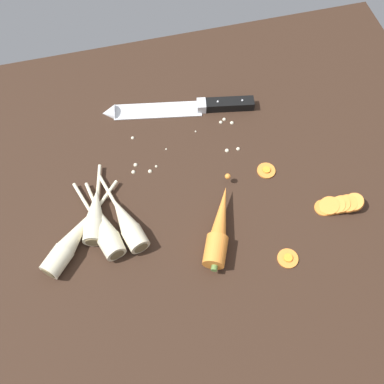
{
  "coord_description": "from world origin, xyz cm",
  "views": [
    {
      "loc": [
        -11.49,
        -48.06,
        84.24
      ],
      "look_at": [
        0.0,
        -2.0,
        1.5
      ],
      "focal_mm": 43.97,
      "sensor_mm": 36.0,
      "label": 1
    }
  ],
  "objects_px": {
    "parsnip_mid_right": "(127,223)",
    "carrot_slice_stray_mid": "(288,258)",
    "parsnip_mid_left": "(106,230)",
    "carrot_slice_stack": "(339,205)",
    "parsnip_front": "(102,230)",
    "carrot_slice_stray_near": "(267,172)",
    "whole_carrot": "(219,228)",
    "parsnip_outer": "(95,215)",
    "parsnip_back": "(72,240)",
    "chefs_knife": "(176,108)"
  },
  "relations": [
    {
      "from": "parsnip_back",
      "to": "carrot_slice_stack",
      "type": "bearing_deg",
      "value": -5.08
    },
    {
      "from": "parsnip_front",
      "to": "parsnip_mid_left",
      "type": "relative_size",
      "value": 1.04
    },
    {
      "from": "parsnip_front",
      "to": "carrot_slice_stack",
      "type": "height_order",
      "value": "parsnip_front"
    },
    {
      "from": "parsnip_back",
      "to": "parsnip_mid_right",
      "type": "bearing_deg",
      "value": 6.4
    },
    {
      "from": "parsnip_outer",
      "to": "carrot_slice_stray_mid",
      "type": "height_order",
      "value": "parsnip_outer"
    },
    {
      "from": "whole_carrot",
      "to": "carrot_slice_stray_mid",
      "type": "relative_size",
      "value": 4.95
    },
    {
      "from": "parsnip_mid_right",
      "to": "carrot_slice_stray_near",
      "type": "height_order",
      "value": "parsnip_mid_right"
    },
    {
      "from": "parsnip_back",
      "to": "carrot_slice_stray_mid",
      "type": "xyz_separation_m",
      "value": [
        0.39,
        -0.13,
        -0.02
      ]
    },
    {
      "from": "parsnip_back",
      "to": "whole_carrot",
      "type": "bearing_deg",
      "value": -8.73
    },
    {
      "from": "whole_carrot",
      "to": "parsnip_front",
      "type": "bearing_deg",
      "value": 166.93
    },
    {
      "from": "whole_carrot",
      "to": "parsnip_outer",
      "type": "height_order",
      "value": "whole_carrot"
    },
    {
      "from": "parsnip_mid_left",
      "to": "carrot_slice_stack",
      "type": "xyz_separation_m",
      "value": [
        0.46,
        -0.05,
        -0.01
      ]
    },
    {
      "from": "parsnip_back",
      "to": "parsnip_outer",
      "type": "distance_m",
      "value": 0.07
    },
    {
      "from": "parsnip_outer",
      "to": "chefs_knife",
      "type": "bearing_deg",
      "value": 47.22
    },
    {
      "from": "parsnip_outer",
      "to": "carrot_slice_stray_near",
      "type": "height_order",
      "value": "parsnip_outer"
    },
    {
      "from": "parsnip_mid_right",
      "to": "carrot_slice_stray_mid",
      "type": "bearing_deg",
      "value": -26.26
    },
    {
      "from": "carrot_slice_stray_near",
      "to": "parsnip_mid_right",
      "type": "bearing_deg",
      "value": -169.92
    },
    {
      "from": "carrot_slice_stray_mid",
      "to": "chefs_knife",
      "type": "bearing_deg",
      "value": 106.97
    },
    {
      "from": "carrot_slice_stray_near",
      "to": "carrot_slice_stray_mid",
      "type": "xyz_separation_m",
      "value": [
        -0.02,
        -0.2,
        -0.0
      ]
    },
    {
      "from": "chefs_knife",
      "to": "parsnip_front",
      "type": "bearing_deg",
      "value": -127.77
    },
    {
      "from": "whole_carrot",
      "to": "parsnip_back",
      "type": "relative_size",
      "value": 1.06
    },
    {
      "from": "carrot_slice_stray_near",
      "to": "parsnip_mid_left",
      "type": "bearing_deg",
      "value": -170.24
    },
    {
      "from": "whole_carrot",
      "to": "parsnip_front",
      "type": "xyz_separation_m",
      "value": [
        -0.22,
        0.05,
        -0.0
      ]
    },
    {
      "from": "parsnip_mid_left",
      "to": "parsnip_back",
      "type": "height_order",
      "value": "same"
    },
    {
      "from": "parsnip_outer",
      "to": "carrot_slice_stray_mid",
      "type": "distance_m",
      "value": 0.38
    },
    {
      "from": "parsnip_mid_left",
      "to": "carrot_slice_stack",
      "type": "distance_m",
      "value": 0.47
    },
    {
      "from": "parsnip_front",
      "to": "carrot_slice_stack",
      "type": "distance_m",
      "value": 0.47
    },
    {
      "from": "whole_carrot",
      "to": "parsnip_outer",
      "type": "distance_m",
      "value": 0.25
    },
    {
      "from": "parsnip_mid_right",
      "to": "carrot_slice_stray_near",
      "type": "xyz_separation_m",
      "value": [
        0.31,
        0.05,
        -0.02
      ]
    },
    {
      "from": "carrot_slice_stack",
      "to": "parsnip_mid_left",
      "type": "bearing_deg",
      "value": 173.36
    },
    {
      "from": "chefs_knife",
      "to": "parsnip_mid_right",
      "type": "height_order",
      "value": "parsnip_mid_right"
    },
    {
      "from": "parsnip_mid_left",
      "to": "carrot_slice_stray_near",
      "type": "relative_size",
      "value": 4.63
    },
    {
      "from": "chefs_knife",
      "to": "parsnip_outer",
      "type": "bearing_deg",
      "value": -132.78
    },
    {
      "from": "parsnip_outer",
      "to": "carrot_slice_stray_near",
      "type": "xyz_separation_m",
      "value": [
        0.37,
        0.02,
        -0.02
      ]
    },
    {
      "from": "carrot_slice_stray_near",
      "to": "parsnip_front",
      "type": "bearing_deg",
      "value": -170.68
    },
    {
      "from": "parsnip_front",
      "to": "carrot_slice_stray_near",
      "type": "height_order",
      "value": "parsnip_front"
    },
    {
      "from": "parsnip_back",
      "to": "carrot_slice_stray_near",
      "type": "relative_size",
      "value": 4.81
    },
    {
      "from": "parsnip_mid_left",
      "to": "carrot_slice_stack",
      "type": "height_order",
      "value": "parsnip_mid_left"
    },
    {
      "from": "parsnip_mid_right",
      "to": "carrot_slice_stack",
      "type": "relative_size",
      "value": 1.97
    },
    {
      "from": "parsnip_back",
      "to": "carrot_slice_stray_mid",
      "type": "height_order",
      "value": "parsnip_back"
    },
    {
      "from": "parsnip_back",
      "to": "carrot_slice_stray_mid",
      "type": "relative_size",
      "value": 4.65
    },
    {
      "from": "chefs_knife",
      "to": "parsnip_back",
      "type": "height_order",
      "value": "parsnip_back"
    },
    {
      "from": "parsnip_mid_left",
      "to": "parsnip_back",
      "type": "xyz_separation_m",
      "value": [
        -0.07,
        -0.01,
        -0.0
      ]
    },
    {
      "from": "chefs_knife",
      "to": "parsnip_front",
      "type": "distance_m",
      "value": 0.34
    },
    {
      "from": "whole_carrot",
      "to": "parsnip_mid_right",
      "type": "xyz_separation_m",
      "value": [
        -0.17,
        0.06,
        -0.0
      ]
    },
    {
      "from": "carrot_slice_stray_mid",
      "to": "parsnip_front",
      "type": "bearing_deg",
      "value": 157.73
    },
    {
      "from": "parsnip_back",
      "to": "carrot_slice_stack",
      "type": "relative_size",
      "value": 1.94
    },
    {
      "from": "chefs_knife",
      "to": "whole_carrot",
      "type": "bearing_deg",
      "value": -87.96
    },
    {
      "from": "parsnip_front",
      "to": "carrot_slice_stray_mid",
      "type": "distance_m",
      "value": 0.36
    },
    {
      "from": "whole_carrot",
      "to": "parsnip_mid_left",
      "type": "bearing_deg",
      "value": 166.84
    }
  ]
}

